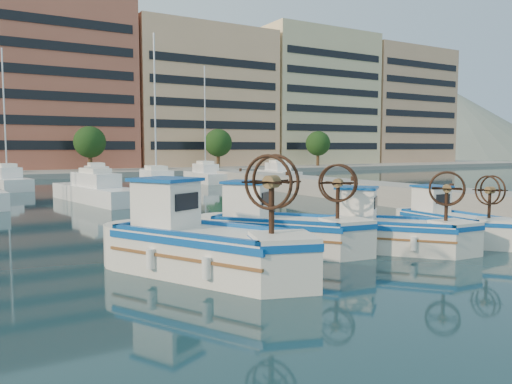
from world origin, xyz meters
name	(u,v)px	position (x,y,z in m)	size (l,w,h in m)	color
ground	(331,259)	(0.00, 0.00, 0.00)	(300.00, 300.00, 0.00)	#193B43
quay	(422,197)	(13.00, 8.00, 0.60)	(3.00, 60.00, 1.20)	gray
waterfront	(108,97)	(9.23, 65.04, 11.10)	(180.00, 40.00, 25.60)	gray
hill_east	(445,158)	(140.00, 110.00, 0.00)	(160.00, 160.00, 50.00)	slate
yacht_marina	(56,187)	(-3.93, 27.27, 0.53)	(41.08, 22.58, 11.50)	white
fishing_boat_a	(200,242)	(-4.23, 0.30, 0.90)	(4.16, 5.39, 3.25)	silver
fishing_boat_b	(278,227)	(-0.74, 1.88, 0.80)	(4.23, 4.67, 2.91)	silver
fishing_boat_c	(386,229)	(2.39, 0.10, 0.74)	(3.98, 4.22, 2.67)	silver
fishing_boat_d	(449,221)	(6.00, 0.49, 0.68)	(1.84, 4.02, 2.48)	silver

